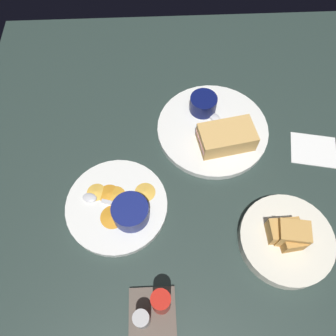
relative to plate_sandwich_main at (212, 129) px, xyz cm
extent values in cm
cube|color=#283833|center=(5.57, 9.99, -2.30)|extent=(110.00, 110.00, 3.00)
cylinder|color=white|center=(0.00, 0.00, 0.00)|extent=(27.86, 27.86, 1.60)
cube|color=tan|center=(-2.48, 4.68, 3.20)|extent=(14.12, 9.73, 4.80)
cube|color=#DB938E|center=(-2.48, 4.68, 3.20)|extent=(14.27, 9.17, 0.80)
cylinder|color=#0C144C|center=(2.03, -5.93, 2.89)|extent=(6.85, 6.85, 4.18)
cylinder|color=black|center=(2.03, -5.93, 4.58)|extent=(5.61, 5.61, 0.60)
cube|color=silver|center=(-4.40, 1.29, 1.05)|extent=(4.26, 4.64, 0.40)
ellipsoid|color=silver|center=(-0.74, -2.81, 1.20)|extent=(3.77, 3.85, 0.80)
cylinder|color=white|center=(23.59, 19.66, 0.00)|extent=(22.62, 22.62, 1.60)
cylinder|color=navy|center=(20.20, 22.49, 2.98)|extent=(7.90, 7.90, 4.37)
cylinder|color=olive|center=(20.20, 22.49, 4.77)|extent=(6.48, 6.48, 0.60)
cube|color=silver|center=(24.21, 19.48, 1.05)|extent=(5.51, 2.27, 0.40)
ellipsoid|color=silver|center=(29.50, 17.98, 1.20)|extent=(3.68, 2.99, 0.80)
cone|color=orange|center=(25.30, 17.12, 1.10)|extent=(6.50, 6.50, 0.60)
cone|color=orange|center=(24.28, 22.59, 1.10)|extent=(7.76, 7.76, 0.60)
cone|color=gold|center=(23.92, 17.58, 1.10)|extent=(6.67, 6.67, 0.60)
cone|color=gold|center=(28.18, 16.53, 1.10)|extent=(5.82, 5.82, 0.60)
cone|color=gold|center=(17.23, 17.05, 1.10)|extent=(6.61, 6.61, 0.60)
cylinder|color=silver|center=(-12.14, 29.30, 0.70)|extent=(19.56, 19.56, 3.00)
cube|color=tan|center=(-12.20, 29.18, 4.70)|extent=(6.62, 5.30, 5.00)
cube|color=#C68C42|center=(-12.03, 29.23, 4.05)|extent=(5.06, 6.46, 3.71)
cube|color=tan|center=(-10.77, 28.34, 4.05)|extent=(6.09, 4.53, 3.71)
cube|color=brown|center=(16.17, 41.84, -0.30)|extent=(9.00, 9.00, 1.00)
cylinder|color=red|center=(14.37, 40.64, 4.45)|extent=(3.60, 3.60, 8.50)
cylinder|color=#B2B2B2|center=(17.97, 43.24, 3.20)|extent=(3.00, 3.00, 6.00)
cube|color=white|center=(-24.41, 6.82, -0.60)|extent=(12.60, 11.04, 0.40)
camera|label=1|loc=(13.43, 47.67, 68.55)|focal=35.19mm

